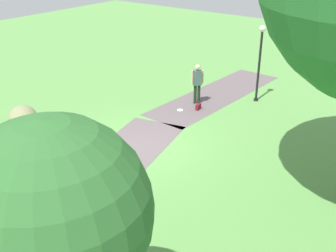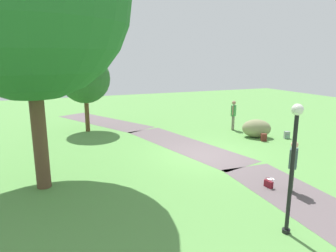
{
  "view_description": "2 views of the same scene",
  "coord_description": "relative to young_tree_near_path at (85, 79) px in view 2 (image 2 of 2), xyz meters",
  "views": [
    {
      "loc": [
        9.75,
        8.46,
        6.86
      ],
      "look_at": [
        -0.32,
        0.88,
        0.94
      ],
      "focal_mm": 44.79,
      "sensor_mm": 36.0,
      "label": 1
    },
    {
      "loc": [
        -11.66,
        6.65,
        4.36
      ],
      "look_at": [
        1.55,
        1.12,
        1.14
      ],
      "focal_mm": 32.58,
      "sensor_mm": 36.0,
      "label": 2
    }
  ],
  "objects": [
    {
      "name": "lamp_post",
      "position": [
        -13.2,
        -3.02,
        -1.11
      ],
      "size": [
        0.28,
        0.28,
        3.32
      ],
      "color": "black",
      "rests_on": "ground"
    },
    {
      "name": "man_near_boulder",
      "position": [
        -3.11,
        -8.32,
        -2.11
      ],
      "size": [
        0.42,
        0.43,
        1.81
      ],
      "color": "slate",
      "rests_on": "ground"
    },
    {
      "name": "lawn_boulder",
      "position": [
        -5.11,
        -8.49,
        -2.66
      ],
      "size": [
        1.73,
        1.89,
        1.01
      ],
      "color": "gray",
      "rests_on": "ground"
    },
    {
      "name": "spare_backpack_on_lawn",
      "position": [
        -6.01,
        -9.87,
        -2.98
      ],
      "size": [
        0.33,
        0.34,
        0.4
      ],
      "color": "gray",
      "rests_on": "ground"
    },
    {
      "name": "handbag_on_grass",
      "position": [
        -10.81,
        -4.5,
        -3.03
      ],
      "size": [
        0.33,
        0.3,
        0.31
      ],
      "color": "maroon",
      "rests_on": "ground"
    },
    {
      "name": "backpack_by_boulder",
      "position": [
        -5.94,
        -8.34,
        -2.98
      ],
      "size": [
        0.33,
        0.34,
        0.4
      ],
      "color": "#5C261D",
      "rests_on": "ground"
    },
    {
      "name": "ground_plane",
      "position": [
        -6.81,
        -4.2,
        -3.17
      ],
      "size": [
        48.0,
        48.0,
        0.0
      ],
      "primitive_type": "plane",
      "color": "#5A9347"
    },
    {
      "name": "frisbee_on_grass",
      "position": [
        -10.28,
        -5.06,
        -3.16
      ],
      "size": [
        0.26,
        0.26,
        0.02
      ],
      "color": "white",
      "rests_on": "ground"
    },
    {
      "name": "woman_with_handbag",
      "position": [
        -11.36,
        -4.94,
        -2.15
      ],
      "size": [
        0.42,
        0.43,
        1.75
      ],
      "color": "black",
      "rests_on": "ground"
    },
    {
      "name": "footpath_segment_far",
      "position": [
        2.55,
        -1.39,
        -3.16
      ],
      "size": [
        8.13,
        5.54,
        0.01
      ],
      "color": "#615457",
      "rests_on": "ground"
    },
    {
      "name": "footpath_segment_mid",
      "position": [
        -4.93,
        -4.09,
        -3.16
      ],
      "size": [
        8.29,
        3.93,
        0.01
      ],
      "color": "#615457",
      "rests_on": "ground"
    },
    {
      "name": "young_tree_near_path",
      "position": [
        0.0,
        0.0,
        0.0
      ],
      "size": [
        2.92,
        2.92,
        4.64
      ],
      "color": "brown",
      "rests_on": "ground"
    },
    {
      "name": "footpath_segment_near",
      "position": [
        -12.82,
        -4.8,
        -3.16
      ],
      "size": [
        8.09,
        2.56,
        0.01
      ],
      "color": "#615457",
      "rests_on": "ground"
    }
  ]
}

